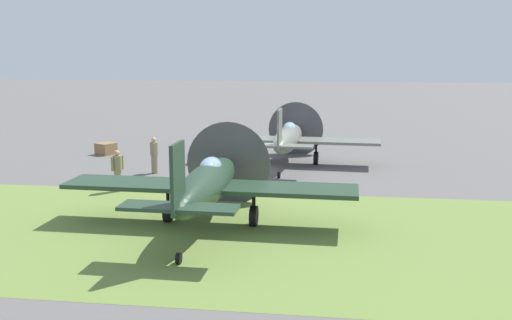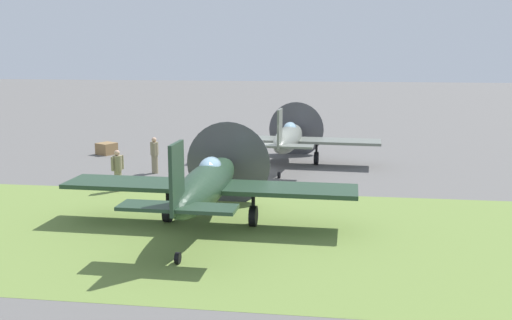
# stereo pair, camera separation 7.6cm
# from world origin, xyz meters

# --- Properties ---
(ground_plane) EXTENTS (160.00, 160.00, 0.00)m
(ground_plane) POSITION_xyz_m (0.00, 0.00, 0.00)
(ground_plane) COLOR #605E5B
(grass_verge) EXTENTS (120.00, 11.00, 0.01)m
(grass_verge) POSITION_xyz_m (0.00, -9.04, 0.00)
(grass_verge) COLOR olive
(grass_verge) RESTS_ON ground
(airplane_lead) EXTENTS (9.26, 7.33, 3.30)m
(airplane_lead) POSITION_xyz_m (1.39, 2.55, 1.38)
(airplane_lead) COLOR slate
(airplane_lead) RESTS_ON ground
(airplane_wingman) EXTENTS (9.83, 7.81, 3.52)m
(airplane_wingman) POSITION_xyz_m (-0.38, -8.38, 1.47)
(airplane_wingman) COLOR #233D28
(airplane_wingman) RESTS_ON ground
(ground_crew_chief) EXTENTS (0.38, 0.56, 1.73)m
(ground_crew_chief) POSITION_xyz_m (-5.15, -4.03, 0.91)
(ground_crew_chief) COLOR #847A5B
(ground_crew_chief) RESTS_ON ground
(ground_crew_mechanic) EXTENTS (0.38, 0.60, 1.73)m
(ground_crew_mechanic) POSITION_xyz_m (-4.73, -0.40, 0.91)
(ground_crew_mechanic) COLOR #847A5B
(ground_crew_mechanic) RESTS_ON ground
(supply_crate) EXTENTS (1.21, 1.21, 0.64)m
(supply_crate) POSITION_xyz_m (-8.98, 4.15, 0.32)
(supply_crate) COLOR olive
(supply_crate) RESTS_ON ground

